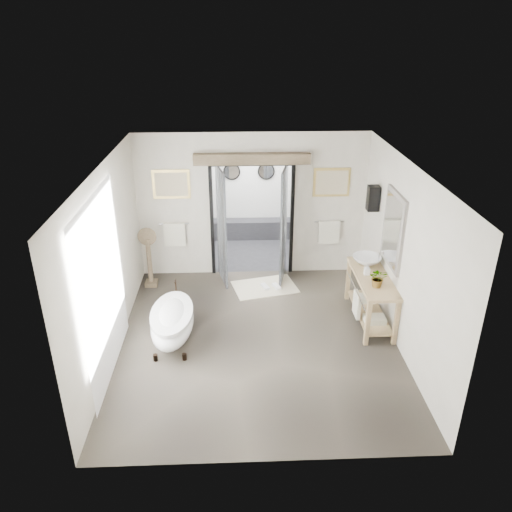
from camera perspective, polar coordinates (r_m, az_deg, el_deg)
name	(u,v)px	position (r m, az deg, el deg)	size (l,w,h in m)	color
ground_plane	(258,340)	(8.31, 0.18, -9.60)	(5.00, 5.00, 0.00)	brown
room_shell	(256,239)	(7.31, -0.04, 1.95)	(4.52, 5.02, 2.91)	beige
shower_room	(250,207)	(11.48, -0.71, 5.65)	(2.22, 2.01, 2.51)	#242528
back_wall_dressing	(252,204)	(9.68, -0.43, 6.01)	(3.82, 0.80, 2.52)	black
clawfoot_tub	(172,321)	(8.23, -9.54, -7.38)	(0.68, 1.52, 0.74)	black
vanity	(370,295)	(8.79, 12.87, -4.33)	(0.57, 1.60, 0.85)	tan
pedestal_mirror	(149,261)	(9.92, -12.09, -0.57)	(0.36, 0.23, 1.22)	brown
rug	(265,287)	(9.85, 1.01, -3.55)	(1.20, 0.80, 0.01)	beige
slippers	(271,286)	(9.81, 1.70, -3.49)	(0.40, 0.26, 0.05)	white
basin	(367,261)	(8.97, 12.56, -0.55)	(0.52, 0.52, 0.18)	white
plant	(378,278)	(8.26, 13.79, -2.43)	(0.29, 0.25, 0.32)	gray
soap_bottle_a	(367,270)	(8.64, 12.58, -1.53)	(0.09, 0.09, 0.19)	gray
soap_bottle_b	(359,256)	(9.16, 11.69, 0.03)	(0.12, 0.12, 0.16)	gray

